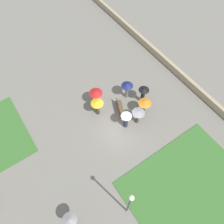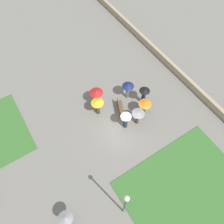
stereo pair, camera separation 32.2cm
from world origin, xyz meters
The scene contains 13 objects.
ground_plane centered at (0.00, 0.00, 0.00)m, with size 90.00×90.00×0.00m, color slate.
lawn_patch_near centered at (-7.45, -1.09, 0.03)m, with size 7.30×9.06×0.06m.
parapet_wall centered at (0.00, -8.09, 0.37)m, with size 45.00×0.35×0.75m.
park_bench centered at (1.14, -0.76, 0.47)m, with size 1.85×1.11×0.90m.
lamp_post centered at (-5.93, 3.67, 3.08)m, with size 0.32×0.32×4.86m.
crowd_person_white centered at (-0.35, -0.29, 1.22)m, with size 0.91×0.91×1.88m.
crowd_person_red centered at (3.03, 0.52, 1.47)m, with size 1.18×1.18×1.86m.
crowd_person_black centered at (0.89, -3.10, 1.26)m, with size 0.94×0.94×1.90m.
crowd_person_grey centered at (-0.61, -1.36, 1.31)m, with size 1.08×1.08×1.72m.
crowd_person_orange centered at (-0.17, -2.38, 1.43)m, with size 1.11×1.11×1.81m.
crowd_person_yellow centered at (2.08, 0.99, 1.34)m, with size 1.10×1.10×1.81m.
crowd_person_navy centered at (2.13, -2.22, 1.47)m, with size 1.07×1.07×1.88m.
lone_walker_far_path centered at (-4.46, 7.18, 1.28)m, with size 0.99×0.99×1.78m.
Camera 1 is at (-7.14, 5.76, 16.87)m, focal length 35.00 mm.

